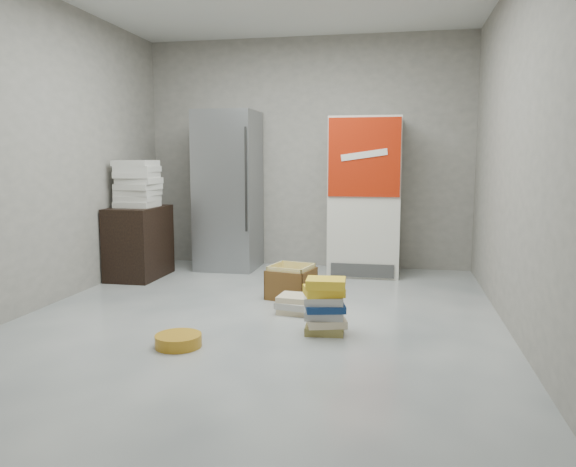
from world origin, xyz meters
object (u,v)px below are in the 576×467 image
(steel_fridge, at_px, (228,191))
(cardboard_box, at_px, (291,284))
(phonebook_stack_main, at_px, (325,306))
(wood_shelf, at_px, (139,242))
(coke_cooler, at_px, (365,196))

(steel_fridge, relative_size, cardboard_box, 4.01)
(steel_fridge, distance_m, phonebook_stack_main, 2.90)
(wood_shelf, distance_m, cardboard_box, 1.97)
(steel_fridge, bearing_deg, phonebook_stack_main, -57.82)
(coke_cooler, height_order, phonebook_stack_main, coke_cooler)
(wood_shelf, bearing_deg, steel_fridge, 41.31)
(coke_cooler, height_order, cardboard_box, coke_cooler)
(coke_cooler, relative_size, cardboard_box, 3.80)
(steel_fridge, height_order, coke_cooler, steel_fridge)
(steel_fridge, relative_size, wood_shelf, 2.37)
(phonebook_stack_main, relative_size, cardboard_box, 0.91)
(wood_shelf, xyz_separation_m, phonebook_stack_main, (2.33, -1.65, -0.18))
(steel_fridge, xyz_separation_m, phonebook_stack_main, (1.50, -2.38, -0.73))
(steel_fridge, bearing_deg, wood_shelf, -138.69)
(wood_shelf, height_order, cardboard_box, wood_shelf)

